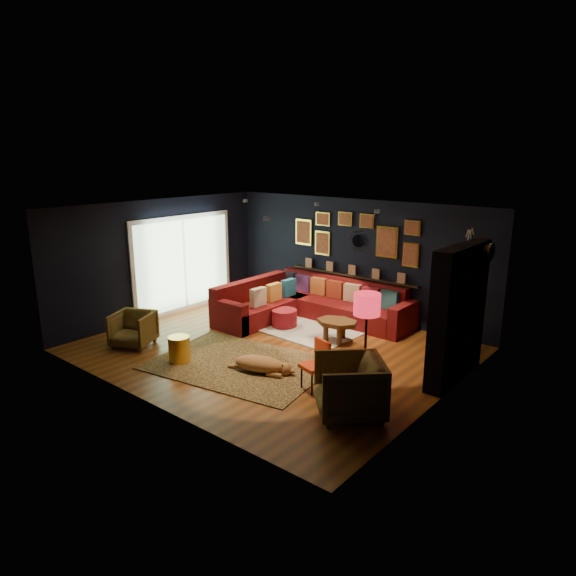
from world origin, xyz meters
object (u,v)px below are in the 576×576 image
Objects in this scene: armchair_right at (350,384)px; dog at (259,361)px; coffee_table at (337,325)px; pouf at (284,318)px; gold_stool at (179,349)px; floor_lamp at (367,309)px; orange_chair at (318,361)px; armchair_left at (133,327)px; sectional at (306,305)px.

armchair_right is 1.96m from dog.
pouf is (-1.35, 0.04, -0.16)m from coffee_table.
gold_stool is at bearing -128.32° from armchair_right.
pouf is 0.36× the size of floor_lamp.
floor_lamp reaches higher than pouf.
coffee_table is at bearing 65.23° from dog.
armchair_right is at bearing -36.45° from pouf.
armchair_right is (1.74, -2.24, 0.10)m from coffee_table.
orange_chair reaches higher than gold_stool.
sectional is at bearing 39.78° from armchair_left.
dog is at bearing -60.23° from pouf.
armchair_right is 1.17× the size of orange_chair.
orange_chair is 0.66× the size of dog.
armchair_right is 1.31m from floor_lamp.
dog is (1.14, -2.74, -0.12)m from sectional.
sectional reaches higher than orange_chair.
orange_chair is at bearing -40.06° from pouf.
armchair_left is 0.79× the size of armchair_right.
coffee_table is (1.33, -0.75, 0.04)m from sectional.
floor_lamp is at bearing -36.44° from sectional.
orange_chair is at bearing -14.51° from armchair_left.
dog is at bearing 22.33° from gold_stool.
sectional is 2.29× the size of floor_lamp.
dog is (1.38, 0.57, -0.03)m from gold_stool.
armchair_right is at bearing -44.29° from sectional.
dog is at bearing -154.90° from floor_lamp.
orange_chair is at bearing -12.92° from dog.
coffee_table is 3.87m from armchair_left.
armchair_right is 0.78× the size of dog.
gold_stool is at bearing -146.92° from orange_chair.
coffee_table is 2.06m from floor_lamp.
gold_stool is 0.60× the size of orange_chair.
gold_stool is 0.39× the size of dog.
armchair_left is (-1.54, -3.35, 0.04)m from sectional.
pouf is at bearing 154.71° from floor_lamp.
sectional reaches higher than pouf.
pouf is at bearing 34.59° from armchair_left.
floor_lamp reaches higher than coffee_table.
gold_stool is (-0.22, -2.59, 0.03)m from pouf.
armchair_right is at bearing -52.28° from coffee_table.
armchair_left is at bearing 173.60° from dog.
orange_chair is (2.48, 0.69, 0.23)m from gold_stool.
sectional reaches higher than coffee_table.
coffee_table reaches higher than pouf.
sectional is 4.71× the size of armchair_left.
pouf is at bearing 85.22° from gold_stool.
orange_chair is at bearing 15.49° from gold_stool.
armchair_right reaches higher than sectional.
floor_lamp reaches higher than orange_chair.
sectional reaches higher than gold_stool.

